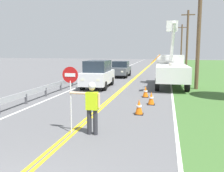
% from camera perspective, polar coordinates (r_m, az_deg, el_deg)
% --- Properties ---
extents(centerline_yellow_left, '(0.11, 110.00, 0.01)m').
position_cam_1_polar(centerline_yellow_left, '(23.60, 4.23, 1.12)').
color(centerline_yellow_left, yellow).
rests_on(centerline_yellow_left, ground).
extents(centerline_yellow_right, '(0.11, 110.00, 0.01)m').
position_cam_1_polar(centerline_yellow_right, '(23.58, 4.66, 1.11)').
color(centerline_yellow_right, yellow).
rests_on(centerline_yellow_right, ground).
extents(edge_line_right, '(0.12, 110.00, 0.01)m').
position_cam_1_polar(edge_line_right, '(23.38, 13.22, 0.86)').
color(edge_line_right, silver).
rests_on(edge_line_right, ground).
extents(edge_line_left, '(0.12, 110.00, 0.01)m').
position_cam_1_polar(edge_line_left, '(24.34, -3.98, 1.34)').
color(edge_line_left, silver).
rests_on(edge_line_left, ground).
extents(flagger_worker, '(1.09, 0.25, 1.83)m').
position_cam_1_polar(flagger_worker, '(8.57, -4.61, -4.28)').
color(flagger_worker, '#2D2D33').
rests_on(flagger_worker, ground).
extents(stop_sign_paddle, '(0.56, 0.04, 2.33)m').
position_cam_1_polar(stop_sign_paddle, '(8.74, -9.44, 0.28)').
color(stop_sign_paddle, silver).
rests_on(stop_sign_paddle, ground).
extents(utility_bucket_truck, '(2.67, 6.87, 5.21)m').
position_cam_1_polar(utility_bucket_truck, '(20.64, 13.26, 3.82)').
color(utility_bucket_truck, silver).
rests_on(utility_bucket_truck, ground).
extents(oncoming_suv_nearest, '(2.04, 4.66, 2.10)m').
position_cam_1_polar(oncoming_suv_nearest, '(19.49, -3.24, 2.77)').
color(oncoming_suv_nearest, silver).
rests_on(oncoming_suv_nearest, ground).
extents(oncoming_sedan_second, '(1.94, 4.12, 1.70)m').
position_cam_1_polar(oncoming_sedan_second, '(27.35, 1.92, 3.85)').
color(oncoming_sedan_second, '#4C5156').
rests_on(oncoming_sedan_second, ground).
extents(utility_pole_near, '(1.80, 0.28, 8.37)m').
position_cam_1_polar(utility_pole_near, '(19.66, 19.16, 12.03)').
color(utility_pole_near, brown).
rests_on(utility_pole_near, ground).
extents(utility_pole_mid, '(1.80, 0.28, 8.19)m').
position_cam_1_polar(utility_pole_mid, '(36.08, 16.74, 10.03)').
color(utility_pole_mid, brown).
rests_on(utility_pole_mid, ground).
extents(utility_pole_far, '(1.80, 0.28, 7.93)m').
position_cam_1_polar(utility_pole_far, '(52.59, 15.53, 9.24)').
color(utility_pole_far, brown).
rests_on(utility_pole_far, ground).
extents(traffic_cone_lead, '(0.40, 0.40, 0.70)m').
position_cam_1_polar(traffic_cone_lead, '(11.43, 6.16, -4.79)').
color(traffic_cone_lead, orange).
rests_on(traffic_cone_lead, ground).
extents(traffic_cone_mid, '(0.40, 0.40, 0.70)m').
position_cam_1_polar(traffic_cone_mid, '(13.54, 8.91, -2.81)').
color(traffic_cone_mid, orange).
rests_on(traffic_cone_mid, ground).
extents(traffic_cone_tail, '(0.40, 0.40, 0.70)m').
position_cam_1_polar(traffic_cone_tail, '(15.61, 7.63, -1.33)').
color(traffic_cone_tail, orange).
rests_on(traffic_cone_tail, ground).
extents(guardrail_left_shoulder, '(0.10, 32.00, 0.71)m').
position_cam_1_polar(guardrail_left_shoulder, '(21.46, -7.92, 1.74)').
color(guardrail_left_shoulder, '#9EA0A3').
rests_on(guardrail_left_shoulder, ground).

